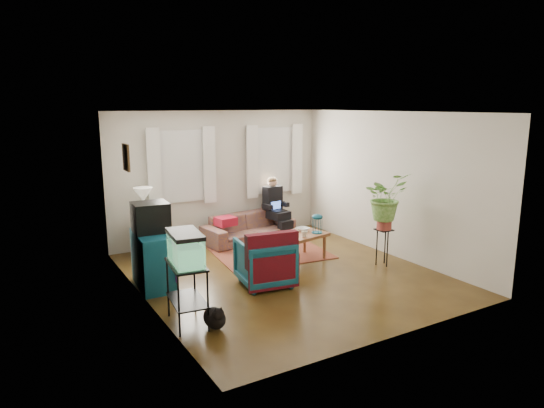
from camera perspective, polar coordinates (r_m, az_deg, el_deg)
floor at (r=7.97m, az=1.47°, el=-8.27°), size 4.50×5.00×0.01m
ceiling at (r=7.50m, az=1.57°, el=10.76°), size 4.50×5.00×0.01m
wall_back at (r=9.81m, az=-6.22°, el=3.28°), size 4.50×0.01×2.60m
wall_front at (r=5.71m, az=14.88°, el=-3.11°), size 4.50×0.01×2.60m
wall_left at (r=6.74m, az=-14.96°, el=-0.88°), size 0.01×5.00×2.60m
wall_right at (r=9.00m, az=13.78°, el=2.26°), size 0.01×5.00×2.60m
window_left at (r=9.46m, az=-10.63°, el=4.37°), size 1.08×0.04×1.38m
window_right at (r=10.33m, az=0.16°, el=5.17°), size 1.08×0.04×1.38m
curtains_left at (r=9.39m, az=-10.47°, el=4.32°), size 1.36×0.06×1.50m
curtains_right at (r=10.26m, az=0.38°, el=5.13°), size 1.36×0.06×1.50m
picture_frame at (r=7.46m, az=-16.73°, el=5.27°), size 0.04×0.32×0.40m
area_rug at (r=9.06m, az=-0.23°, el=-5.74°), size 2.16×1.81×0.01m
sofa at (r=9.77m, az=-2.76°, el=-2.26°), size 1.97×0.99×0.74m
seated_person at (r=10.13m, az=0.38°, el=-0.63°), size 0.54×0.64×1.13m
side_table at (r=9.14m, az=-14.66°, el=-3.86°), size 0.52×0.52×0.66m
table_lamp at (r=9.00m, az=-14.86°, el=-0.08°), size 0.39×0.39×0.61m
dresser at (r=7.55m, az=-13.84°, el=-6.42°), size 0.52×0.95×0.84m
crt_tv at (r=7.47m, az=-14.11°, el=-1.51°), size 0.54×0.49×0.45m
aquarium_stand at (r=6.24m, az=-9.95°, el=-10.39°), size 0.47×0.75×0.79m
aquarium at (r=6.04m, az=-10.15°, el=-5.08°), size 0.43×0.68×0.42m
black_cat at (r=6.15m, az=-6.79°, el=-12.93°), size 0.30×0.42×0.33m
armchair at (r=7.42m, az=-0.85°, el=-6.56°), size 0.87×0.83×0.79m
serape_throw at (r=7.10m, az=0.05°, el=-6.01°), size 0.82×0.30×0.66m
coffee_table at (r=8.51m, az=2.61°, el=-5.25°), size 1.28×0.86×0.49m
cup_a at (r=8.18m, az=1.81°, el=-3.80°), size 0.16×0.16×0.10m
cup_b at (r=8.34m, az=3.82°, el=-3.53°), size 0.13×0.13×0.10m
bowl at (r=8.73m, az=3.65°, el=-2.98°), size 0.27×0.27×0.06m
snack_tray at (r=8.34m, az=0.27°, el=-3.71°), size 0.43×0.43×0.04m
birdcage at (r=8.57m, az=5.33°, el=-2.29°), size 0.23×0.23×0.34m
plant_stand at (r=8.53m, az=12.93°, el=-4.98°), size 0.27×0.27×0.64m
potted_plant at (r=8.35m, az=13.16°, el=0.00°), size 0.74×0.64×0.81m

